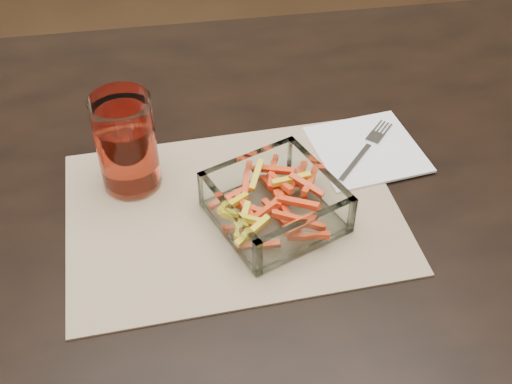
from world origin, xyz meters
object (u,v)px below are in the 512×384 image
tumbler (127,146)px  fork (367,148)px  glass_bowl (275,205)px  dining_table (315,203)px

tumbler → fork: tumbler is taller
glass_bowl → tumbler: bearing=151.2°
dining_table → glass_bowl: 0.18m
tumbler → fork: size_ratio=1.10×
dining_table → glass_bowl: size_ratio=8.10×
glass_bowl → dining_table: bearing=51.1°
dining_table → tumbler: 0.32m
tumbler → dining_table: bearing=0.9°
dining_table → tumbler: (-0.28, -0.00, 0.16)m
dining_table → fork: bearing=6.9°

